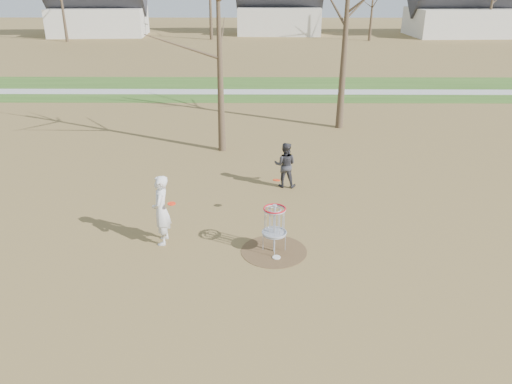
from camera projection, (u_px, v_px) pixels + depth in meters
ground at (274, 251)px, 13.54m from camera, size 160.00×160.00×0.00m
green_band at (266, 89)px, 32.78m from camera, size 160.00×8.00×0.01m
footpath at (266, 92)px, 31.86m from camera, size 160.00×1.50×0.01m
dirt_circle at (274, 251)px, 13.54m from camera, size 1.80×1.80×0.01m
player_standing at (161, 210)px, 13.60m from camera, size 0.49×0.73×1.99m
player_throwing at (285, 165)px, 17.38m from camera, size 0.86×0.72×1.61m
disc_grounded at (276, 257)px, 13.21m from camera, size 0.22×0.22×0.02m
discs_in_play at (229, 191)px, 14.12m from camera, size 3.08×1.84×0.07m
disc_golf_basket at (274, 221)px, 13.17m from camera, size 0.64×0.64×1.35m
houses_row at (299, 5)px, 60.25m from camera, size 56.51×10.01×7.26m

